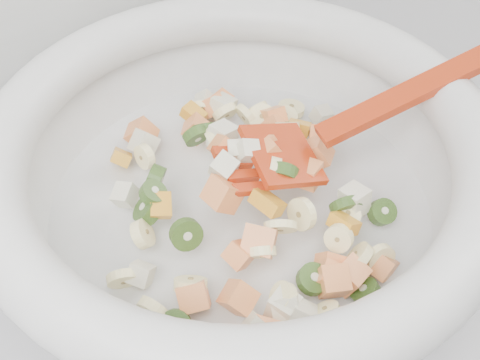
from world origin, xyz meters
TOP-DOWN VIEW (x-y plane):
  - mixing_bowl at (0.19, 1.50)m, footprint 0.49×0.43m

SIDE VIEW (x-z plane):
  - mixing_bowl at x=0.19m, z-range 0.89..1.04m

